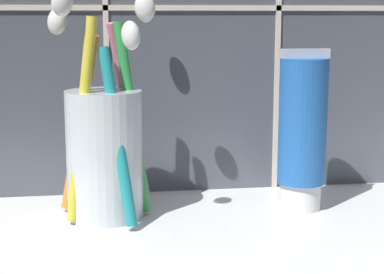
% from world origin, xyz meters
% --- Properties ---
extents(sink_counter, '(0.65, 0.30, 0.02)m').
position_xyz_m(sink_counter, '(0.00, 0.00, 0.01)').
color(sink_counter, white).
rests_on(sink_counter, ground).
extents(toothbrush_cup, '(0.10, 0.11, 0.19)m').
position_xyz_m(toothbrush_cup, '(-0.15, 0.07, 0.08)').
color(toothbrush_cup, silver).
rests_on(toothbrush_cup, sink_counter).
extents(toothpaste_tube, '(0.04, 0.04, 0.14)m').
position_xyz_m(toothpaste_tube, '(0.02, 0.07, 0.09)').
color(toothpaste_tube, white).
rests_on(toothpaste_tube, sink_counter).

